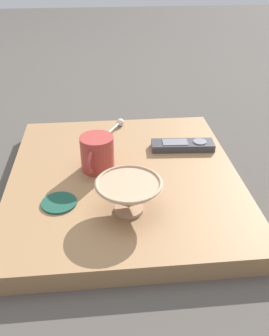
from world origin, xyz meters
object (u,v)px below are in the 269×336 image
at_px(tv_remote_near, 183,145).
at_px(drink_coaster, 59,203).
at_px(coffee_mug, 97,154).
at_px(teaspoon, 118,124).
at_px(cereal_bowl, 128,195).

height_order(tv_remote_near, drink_coaster, tv_remote_near).
distance_m(coffee_mug, teaspoon, 0.25).
distance_m(tv_remote_near, drink_coaster, 0.41).
xyz_separation_m(cereal_bowl, coffee_mug, (0.18, 0.07, 0.00)).
relative_size(cereal_bowl, teaspoon, 1.17).
relative_size(teaspoon, drink_coaster, 1.55).
bearing_deg(drink_coaster, tv_remote_near, -55.77).
xyz_separation_m(teaspoon, tv_remote_near, (-0.16, -0.18, -0.00)).
xyz_separation_m(cereal_bowl, teaspoon, (0.42, -0.00, -0.03)).
xyz_separation_m(teaspoon, drink_coaster, (-0.38, 0.16, -0.01)).
xyz_separation_m(tv_remote_near, drink_coaster, (-0.23, 0.34, -0.01)).
relative_size(cereal_bowl, drink_coaster, 1.82).
bearing_deg(coffee_mug, drink_coaster, 147.41).
bearing_deg(coffee_mug, cereal_bowl, -160.35).
distance_m(teaspoon, drink_coaster, 0.42).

